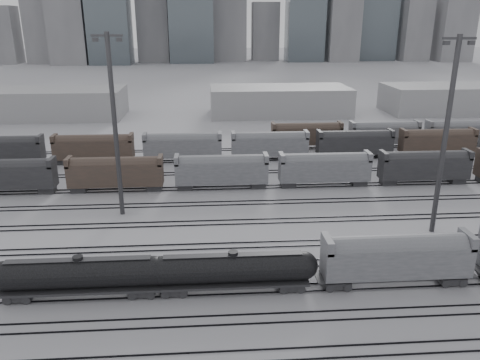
{
  "coord_description": "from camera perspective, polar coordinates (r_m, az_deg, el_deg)",
  "views": [
    {
      "loc": [
        -11.13,
        -40.47,
        26.13
      ],
      "look_at": [
        -6.55,
        24.19,
        4.0
      ],
      "focal_mm": 35.0,
      "sensor_mm": 36.0,
      "label": 1
    }
  ],
  "objects": [
    {
      "name": "ground",
      "position": [
        49.45,
        9.87,
        -13.37
      ],
      "size": [
        900.0,
        900.0,
        0.0
      ],
      "primitive_type": "plane",
      "color": "#B3B3B8",
      "rests_on": "ground"
    },
    {
      "name": "tracks",
      "position": [
        64.53,
        6.26,
        -5.08
      ],
      "size": [
        220.0,
        71.5,
        0.16
      ],
      "color": "black",
      "rests_on": "ground"
    },
    {
      "name": "tank_car_a",
      "position": [
        49.45,
        -18.95,
        -10.85
      ],
      "size": [
        17.38,
        2.9,
        4.3
      ],
      "color": "#242527",
      "rests_on": "ground"
    },
    {
      "name": "tank_car_b",
      "position": [
        47.81,
        -0.84,
        -10.83
      ],
      "size": [
        17.2,
        2.87,
        4.25
      ],
      "color": "#242527",
      "rests_on": "ground"
    },
    {
      "name": "hopper_car_a",
      "position": [
        50.98,
        18.55,
        -8.73
      ],
      "size": [
        15.29,
        3.04,
        5.47
      ],
      "color": "#242527",
      "rests_on": "ground"
    },
    {
      "name": "light_mast_b",
      "position": [
        65.17,
        -15.04,
        6.75
      ],
      "size": [
        3.98,
        0.64,
        24.86
      ],
      "color": "#3A3A3C",
      "rests_on": "ground"
    },
    {
      "name": "light_mast_c",
      "position": [
        62.56,
        23.79,
        5.23
      ],
      "size": [
        3.96,
        0.63,
        24.73
      ],
      "color": "#3A3A3C",
      "rests_on": "ground"
    },
    {
      "name": "bg_string_near",
      "position": [
        78.51,
        10.25,
        1.25
      ],
      "size": [
        151.0,
        3.0,
        5.6
      ],
      "color": "gray",
      "rests_on": "ground"
    },
    {
      "name": "bg_string_mid",
      "position": [
        96.03,
        13.78,
        4.24
      ],
      "size": [
        151.0,
        3.0,
        5.6
      ],
      "color": "#242527",
      "rests_on": "ground"
    },
    {
      "name": "bg_string_far",
      "position": [
        109.67,
        21.32,
        5.27
      ],
      "size": [
        66.0,
        3.0,
        5.6
      ],
      "color": "#4B392F",
      "rests_on": "ground"
    },
    {
      "name": "warehouse_left",
      "position": [
        145.71,
        -23.87,
        8.53
      ],
      "size": [
        50.0,
        18.0,
        8.0
      ],
      "primitive_type": "cube",
      "color": "gray",
      "rests_on": "ground"
    },
    {
      "name": "warehouse_mid",
      "position": [
        138.89,
        4.82,
        9.62
      ],
      "size": [
        40.0,
        18.0,
        8.0
      ],
      "primitive_type": "cube",
      "color": "gray",
      "rests_on": "ground"
    },
    {
      "name": "warehouse_right",
      "position": [
        154.61,
        23.71,
        9.06
      ],
      "size": [
        35.0,
        18.0,
        8.0
      ],
      "primitive_type": "cube",
      "color": "gray",
      "rests_on": "ground"
    },
    {
      "name": "skyline",
      "position": [
        321.34,
        -0.14,
        20.38
      ],
      "size": [
        316.0,
        22.4,
        95.0
      ],
      "color": "gray",
      "rests_on": "ground"
    }
  ]
}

